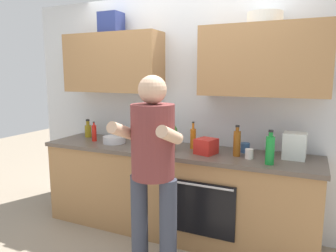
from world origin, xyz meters
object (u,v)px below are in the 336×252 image
at_px(bottle_wine, 270,146).
at_px(cup_coffee, 249,154).
at_px(grocery_bag_produce, 295,146).
at_px(grocery_bag_crisps, 206,146).
at_px(bottle_hotsauce, 94,133).
at_px(bottle_soda, 270,150).
at_px(potted_herb, 168,135).
at_px(cup_tea, 245,148).
at_px(bottle_syrup, 237,143).
at_px(bottle_juice, 193,138).
at_px(bottle_water, 149,136).
at_px(mixing_bowl, 114,140).
at_px(person_standing, 153,162).
at_px(bottle_oil, 88,130).

distance_m(bottle_wine, cup_coffee, 0.27).
relative_size(grocery_bag_produce, grocery_bag_crisps, 1.28).
height_order(bottle_hotsauce, grocery_bag_produce, grocery_bag_produce).
bearing_deg(bottle_soda, potted_herb, 175.00).
xyz_separation_m(bottle_wine, cup_coffee, (-0.15, -0.21, -0.04)).
xyz_separation_m(bottle_hotsauce, cup_coffee, (1.74, -0.03, -0.05)).
distance_m(bottle_hotsauce, potted_herb, 0.95).
relative_size(bottle_soda, cup_tea, 3.10).
bearing_deg(grocery_bag_crisps, bottle_syrup, 6.73).
bearing_deg(bottle_syrup, bottle_soda, -26.25).
bearing_deg(bottle_juice, bottle_water, 178.63).
bearing_deg(bottle_syrup, bottle_juice, 165.64).
distance_m(bottle_soda, bottle_water, 1.33).
height_order(bottle_water, grocery_bag_produce, grocery_bag_produce).
xyz_separation_m(bottle_syrup, mixing_bowl, (-1.35, -0.00, -0.09)).
bearing_deg(grocery_bag_crisps, bottle_water, 166.60).
bearing_deg(grocery_bag_crisps, bottle_wine, 20.11).
height_order(bottle_wine, mixing_bowl, bottle_wine).
xyz_separation_m(bottle_soda, grocery_bag_crisps, (-0.60, 0.12, -0.05)).
relative_size(bottle_juice, grocery_bag_crisps, 1.49).
bearing_deg(bottle_water, bottle_wine, 1.72).
distance_m(bottle_juice, grocery_bag_produce, 0.96).
bearing_deg(potted_herb, bottle_wine, 14.30).
xyz_separation_m(bottle_soda, cup_tea, (-0.26, 0.32, -0.08)).
bearing_deg(cup_coffee, bottle_syrup, 161.32).
height_order(bottle_wine, grocery_bag_produce, grocery_bag_produce).
bearing_deg(cup_tea, grocery_bag_produce, -5.61).
bearing_deg(bottle_hotsauce, mixing_bowl, 1.83).
bearing_deg(potted_herb, person_standing, -76.02).
height_order(bottle_juice, mixing_bowl, bottle_juice).
bearing_deg(bottle_oil, potted_herb, -10.81).
distance_m(potted_herb, grocery_bag_crisps, 0.39).
height_order(bottle_syrup, potted_herb, bottle_syrup).
bearing_deg(mixing_bowl, bottle_soda, -5.24).
bearing_deg(potted_herb, bottle_oil, 169.19).
height_order(cup_coffee, potted_herb, potted_herb).
bearing_deg(bottle_juice, potted_herb, -135.22).
relative_size(bottle_wine, cup_tea, 2.32).
bearing_deg(cup_coffee, bottle_juice, 164.74).
bearing_deg(person_standing, bottle_oil, 146.43).
xyz_separation_m(bottle_juice, bottle_oil, (-1.36, 0.03, -0.02)).
xyz_separation_m(cup_tea, potted_herb, (-0.71, -0.24, 0.11)).
bearing_deg(bottle_hotsauce, bottle_water, 12.84).
xyz_separation_m(bottle_hotsauce, bottle_oil, (-0.22, 0.16, -0.01)).
height_order(cup_coffee, cup_tea, cup_tea).
height_order(person_standing, grocery_bag_produce, person_standing).
height_order(bottle_juice, grocery_bag_produce, bottle_juice).
xyz_separation_m(person_standing, bottle_water, (-0.49, 0.86, 0.01)).
distance_m(bottle_soda, mixing_bowl, 1.67).
bearing_deg(bottle_juice, cup_coffee, -15.26).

